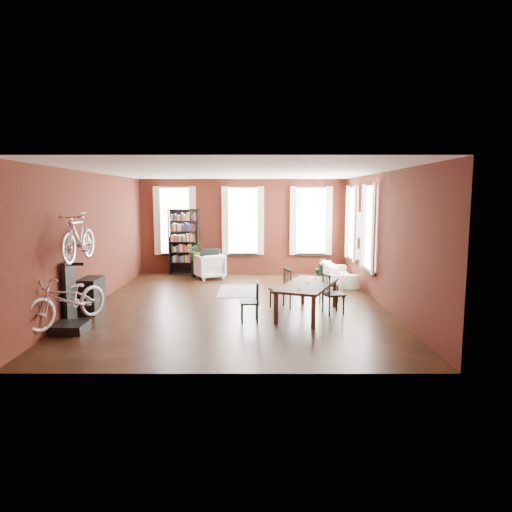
{
  "coord_description": "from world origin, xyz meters",
  "views": [
    {
      "loc": [
        0.45,
        -11.01,
        2.63
      ],
      "look_at": [
        0.44,
        0.6,
        1.1
      ],
      "focal_mm": 32.0,
      "sensor_mm": 36.0,
      "label": 1
    }
  ],
  "objects_px": {
    "dining_chair_a": "(249,302)",
    "cream_sofa": "(339,270)",
    "dining_chair_b": "(280,289)",
    "plant_stand": "(196,268)",
    "dining_table": "(308,299)",
    "bookshelf": "(184,242)",
    "dining_chair_c": "(333,294)",
    "white_armchair": "(210,265)",
    "console_table": "(92,295)",
    "dining_chair_d": "(329,284)",
    "bicycle_floor": "(67,276)",
    "bike_trainer": "(70,328)"
  },
  "relations": [
    {
      "from": "dining_table",
      "to": "bike_trainer",
      "type": "distance_m",
      "value": 4.95
    },
    {
      "from": "plant_stand",
      "to": "white_armchair",
      "type": "bearing_deg",
      "value": -33.29
    },
    {
      "from": "bike_trainer",
      "to": "white_armchair",
      "type": "bearing_deg",
      "value": 70.09
    },
    {
      "from": "dining_chair_c",
      "to": "bicycle_floor",
      "type": "height_order",
      "value": "bicycle_floor"
    },
    {
      "from": "dining_chair_a",
      "to": "plant_stand",
      "type": "xyz_separation_m",
      "value": [
        -1.85,
        5.45,
        -0.14
      ]
    },
    {
      "from": "dining_table",
      "to": "white_armchair",
      "type": "distance_m",
      "value": 5.28
    },
    {
      "from": "bookshelf",
      "to": "cream_sofa",
      "type": "xyz_separation_m",
      "value": [
        4.95,
        -1.7,
        -0.69
      ]
    },
    {
      "from": "dining_table",
      "to": "console_table",
      "type": "relative_size",
      "value": 2.59
    },
    {
      "from": "dining_chair_d",
      "to": "plant_stand",
      "type": "height_order",
      "value": "dining_chair_d"
    },
    {
      "from": "dining_table",
      "to": "dining_chair_c",
      "type": "distance_m",
      "value": 0.61
    },
    {
      "from": "dining_chair_c",
      "to": "white_armchair",
      "type": "bearing_deg",
      "value": 19.72
    },
    {
      "from": "dining_table",
      "to": "bookshelf",
      "type": "relative_size",
      "value": 0.94
    },
    {
      "from": "console_table",
      "to": "bike_trainer",
      "type": "bearing_deg",
      "value": -86.03
    },
    {
      "from": "dining_chair_b",
      "to": "cream_sofa",
      "type": "height_order",
      "value": "dining_chair_b"
    },
    {
      "from": "dining_table",
      "to": "dining_chair_a",
      "type": "bearing_deg",
      "value": -134.33
    },
    {
      "from": "dining_chair_d",
      "to": "dining_table",
      "type": "bearing_deg",
      "value": 166.3
    },
    {
      "from": "dining_chair_a",
      "to": "dining_chair_b",
      "type": "distance_m",
      "value": 1.37
    },
    {
      "from": "console_table",
      "to": "bicycle_floor",
      "type": "xyz_separation_m",
      "value": [
        0.12,
        -1.55,
        0.72
      ]
    },
    {
      "from": "bicycle_floor",
      "to": "dining_chair_d",
      "type": "bearing_deg",
      "value": 48.85
    },
    {
      "from": "white_armchair",
      "to": "console_table",
      "type": "height_order",
      "value": "white_armchair"
    },
    {
      "from": "dining_table",
      "to": "bookshelf",
      "type": "height_order",
      "value": "bookshelf"
    },
    {
      "from": "dining_chair_a",
      "to": "bike_trainer",
      "type": "bearing_deg",
      "value": -82.64
    },
    {
      "from": "dining_table",
      "to": "white_armchair",
      "type": "bearing_deg",
      "value": 142.33
    },
    {
      "from": "dining_chair_b",
      "to": "white_armchair",
      "type": "bearing_deg",
      "value": -175.15
    },
    {
      "from": "dining_chair_a",
      "to": "cream_sofa",
      "type": "relative_size",
      "value": 0.41
    },
    {
      "from": "white_armchair",
      "to": "bicycle_floor",
      "type": "xyz_separation_m",
      "value": [
        -2.12,
        -5.91,
        0.69
      ]
    },
    {
      "from": "dining_chair_c",
      "to": "dining_chair_d",
      "type": "xyz_separation_m",
      "value": [
        0.06,
        0.97,
        0.05
      ]
    },
    {
      "from": "dining_chair_b",
      "to": "bookshelf",
      "type": "relative_size",
      "value": 0.42
    },
    {
      "from": "dining_chair_a",
      "to": "cream_sofa",
      "type": "height_order",
      "value": "dining_chair_a"
    },
    {
      "from": "white_armchair",
      "to": "dining_table",
      "type": "bearing_deg",
      "value": 95.26
    },
    {
      "from": "dining_chair_d",
      "to": "bike_trainer",
      "type": "height_order",
      "value": "dining_chair_d"
    },
    {
      "from": "dining_chair_c",
      "to": "bookshelf",
      "type": "xyz_separation_m",
      "value": [
        -4.18,
        5.31,
        0.64
      ]
    },
    {
      "from": "dining_chair_b",
      "to": "dining_chair_c",
      "type": "relative_size",
      "value": 1.02
    },
    {
      "from": "console_table",
      "to": "bookshelf",
      "type": "bearing_deg",
      "value": 76.17
    },
    {
      "from": "cream_sofa",
      "to": "console_table",
      "type": "bearing_deg",
      "value": 119.33
    },
    {
      "from": "dining_chair_c",
      "to": "bookshelf",
      "type": "relative_size",
      "value": 0.41
    },
    {
      "from": "dining_chair_b",
      "to": "dining_chair_c",
      "type": "height_order",
      "value": "dining_chair_b"
    },
    {
      "from": "console_table",
      "to": "plant_stand",
      "type": "distance_m",
      "value": 5.0
    },
    {
      "from": "dining_chair_c",
      "to": "plant_stand",
      "type": "xyz_separation_m",
      "value": [
        -3.72,
        4.8,
        -0.18
      ]
    },
    {
      "from": "dining_chair_d",
      "to": "console_table",
      "type": "xyz_separation_m",
      "value": [
        -5.51,
        -0.86,
        -0.1
      ]
    },
    {
      "from": "dining_table",
      "to": "bicycle_floor",
      "type": "height_order",
      "value": "bicycle_floor"
    },
    {
      "from": "dining_chair_b",
      "to": "bookshelf",
      "type": "distance_m",
      "value": 5.7
    },
    {
      "from": "white_armchair",
      "to": "bike_trainer",
      "type": "relative_size",
      "value": 1.39
    },
    {
      "from": "white_armchair",
      "to": "cream_sofa",
      "type": "relative_size",
      "value": 0.41
    },
    {
      "from": "white_armchair",
      "to": "console_table",
      "type": "distance_m",
      "value": 4.9
    },
    {
      "from": "cream_sofa",
      "to": "plant_stand",
      "type": "relative_size",
      "value": 3.73
    },
    {
      "from": "dining_table",
      "to": "console_table",
      "type": "xyz_separation_m",
      "value": [
        -4.87,
        0.21,
        0.05
      ]
    },
    {
      "from": "cream_sofa",
      "to": "plant_stand",
      "type": "bearing_deg",
      "value": 75.14
    },
    {
      "from": "cream_sofa",
      "to": "bike_trainer",
      "type": "height_order",
      "value": "cream_sofa"
    },
    {
      "from": "cream_sofa",
      "to": "bike_trainer",
      "type": "xyz_separation_m",
      "value": [
        -6.12,
        -5.01,
        -0.32
      ]
    }
  ]
}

